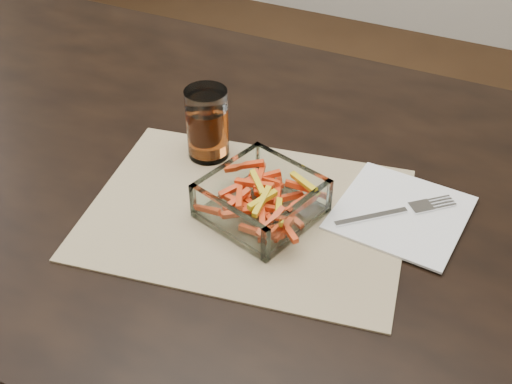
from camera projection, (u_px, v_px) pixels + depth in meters
dining_table at (211, 207)px, 1.07m from camera, size 1.60×0.90×0.75m
placemat at (247, 213)px, 0.93m from camera, size 0.50×0.40×0.00m
glass_bowl at (261, 201)px, 0.91m from camera, size 0.18×0.18×0.06m
tumbler at (207, 126)px, 1.00m from camera, size 0.07×0.07×0.12m
napkin at (401, 213)px, 0.92m from camera, size 0.19×0.19×0.00m
fork at (400, 211)px, 0.92m from camera, size 0.15×0.14×0.00m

